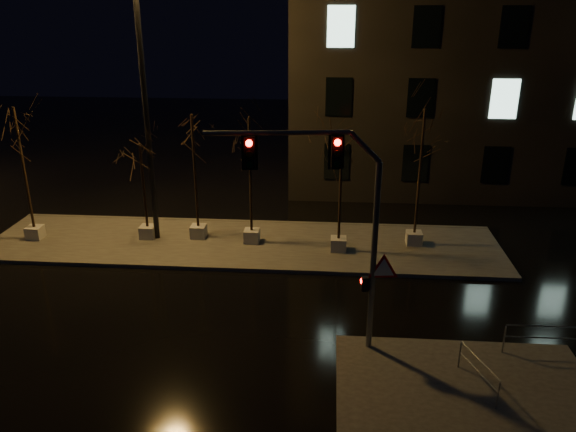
{
  "coord_description": "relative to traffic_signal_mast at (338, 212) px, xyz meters",
  "views": [
    {
      "loc": [
        3.65,
        -16.1,
        9.89
      ],
      "look_at": [
        2.22,
        2.39,
        2.8
      ],
      "focal_mm": 35.0,
      "sensor_mm": 36.0,
      "label": 1
    }
  ],
  "objects": [
    {
      "name": "ground",
      "position": [
        -3.9,
        1.62,
        -4.5
      ],
      "size": [
        90.0,
        90.0,
        0.0
      ],
      "primitive_type": "plane",
      "color": "black",
      "rests_on": "ground"
    },
    {
      "name": "median",
      "position": [
        -3.9,
        7.62,
        -4.43
      ],
      "size": [
        22.0,
        5.0,
        0.15
      ],
      "primitive_type": "cube",
      "color": "#42403B",
      "rests_on": "ground"
    },
    {
      "name": "sidewalk_corner",
      "position": [
        3.6,
        -1.88,
        -4.43
      ],
      "size": [
        7.0,
        5.0,
        0.15
      ],
      "primitive_type": "cube",
      "color": "#42403B",
      "rests_on": "ground"
    },
    {
      "name": "building",
      "position": [
        10.1,
        19.62,
        3.0
      ],
      "size": [
        25.0,
        12.0,
        15.0
      ],
      "primitive_type": "cube",
      "color": "black",
      "rests_on": "ground"
    },
    {
      "name": "tree_0",
      "position": [
        -13.09,
        7.34,
        0.14
      ],
      "size": [
        1.8,
        1.8,
        5.92
      ],
      "color": "#B8B6AB",
      "rests_on": "median"
    },
    {
      "name": "tree_1",
      "position": [
        -8.16,
        7.8,
        -1.05
      ],
      "size": [
        1.8,
        1.8,
        4.36
      ],
      "color": "#B8B6AB",
      "rests_on": "median"
    },
    {
      "name": "tree_2",
      "position": [
        -5.95,
        8.01,
        -0.1
      ],
      "size": [
        1.8,
        1.8,
        5.6
      ],
      "color": "#B8B6AB",
      "rests_on": "median"
    },
    {
      "name": "tree_3",
      "position": [
        -3.53,
        7.69,
        -0.11
      ],
      "size": [
        1.8,
        1.8,
        5.6
      ],
      "color": "#B8B6AB",
      "rests_on": "median"
    },
    {
      "name": "tree_4",
      "position": [
        0.2,
        7.09,
        -0.55
      ],
      "size": [
        1.8,
        1.8,
        5.01
      ],
      "color": "#B8B6AB",
      "rests_on": "median"
    },
    {
      "name": "tree_5",
      "position": [
        3.44,
        7.98,
        0.17
      ],
      "size": [
        1.8,
        1.8,
        5.97
      ],
      "color": "#B8B6AB",
      "rests_on": "median"
    },
    {
      "name": "traffic_signal_mast",
      "position": [
        0.0,
        0.0,
        0.0
      ],
      "size": [
        5.41,
        0.66,
        6.63
      ],
      "rotation": [
        0.0,
        0.0,
        0.11
      ],
      "color": "slate",
      "rests_on": "sidewalk_corner"
    },
    {
      "name": "streetlight_main",
      "position": [
        -7.77,
        7.82,
        2.29
      ],
      "size": [
        2.84,
        1.09,
        11.51
      ],
      "rotation": [
        0.0,
        0.0,
        -0.28
      ],
      "color": "black",
      "rests_on": "median"
    },
    {
      "name": "guard_rail_a",
      "position": [
        6.1,
        0.12,
        -3.73
      ],
      "size": [
        2.2,
        0.07,
        0.95
      ],
      "rotation": [
        0.0,
        0.0,
        0.01
      ],
      "color": "slate",
      "rests_on": "sidewalk_corner"
    },
    {
      "name": "guard_rail_b",
      "position": [
        3.86,
        -1.6,
        -3.78
      ],
      "size": [
        0.65,
        1.76,
        0.88
      ],
      "rotation": [
        0.0,
        0.0,
        1.91
      ],
      "color": "slate",
      "rests_on": "sidewalk_corner"
    }
  ]
}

